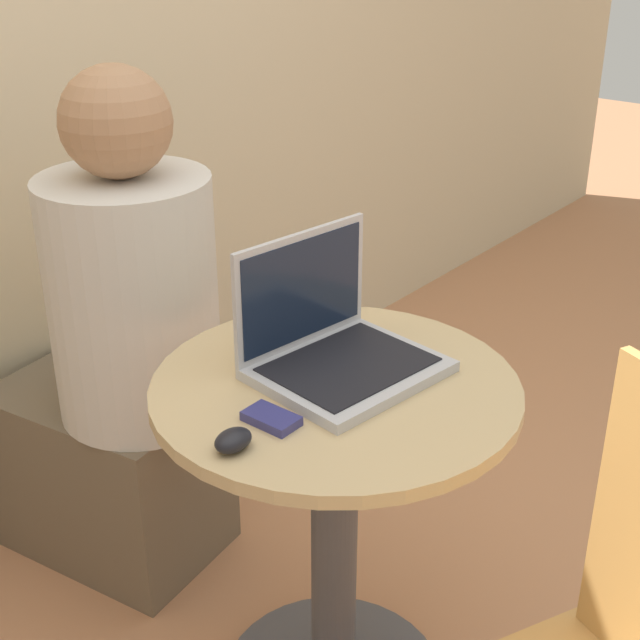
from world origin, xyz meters
TOP-DOWN VIEW (x-y plane):
  - round_table at (0.00, 0.00)m, footprint 0.65×0.65m
  - laptop at (0.04, 0.03)m, footprint 0.34×0.30m
  - cell_phone at (-0.17, 0.00)m, footprint 0.05×0.09m
  - computer_mouse at (-0.26, -0.01)m, footprint 0.07×0.05m
  - person_seated at (0.03, 0.64)m, footprint 0.42×0.59m

SIDE VIEW (x-z plane):
  - round_table at x=0.00m, z-range 0.11..0.83m
  - person_seated at x=0.03m, z-range -0.10..1.10m
  - cell_phone at x=-0.17m, z-range 0.72..0.74m
  - computer_mouse at x=-0.26m, z-range 0.72..0.75m
  - laptop at x=0.04m, z-range 0.65..0.89m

